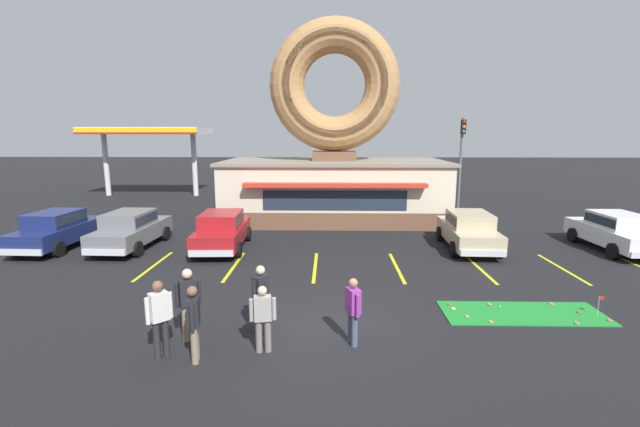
% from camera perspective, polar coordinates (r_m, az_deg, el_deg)
% --- Properties ---
extents(ground_plane, '(160.00, 160.00, 0.00)m').
position_cam_1_polar(ground_plane, '(11.21, 1.30, -14.92)').
color(ground_plane, black).
extents(donut_shop_building, '(12.30, 6.75, 10.96)m').
position_cam_1_polar(donut_shop_building, '(24.09, 1.92, 7.99)').
color(donut_shop_building, brown).
rests_on(donut_shop_building, ground).
extents(putting_mat, '(4.32, 1.57, 0.03)m').
position_cam_1_polar(putting_mat, '(13.17, 25.41, -11.92)').
color(putting_mat, '#1E842D').
rests_on(putting_mat, ground).
extents(mini_donut_near_left, '(0.13, 0.13, 0.04)m').
position_cam_1_polar(mini_donut_near_left, '(13.74, 34.17, -11.68)').
color(mini_donut_near_left, '#A5724C').
rests_on(mini_donut_near_left, putting_mat).
extents(mini_donut_near_right, '(0.13, 0.13, 0.04)m').
position_cam_1_polar(mini_donut_near_right, '(12.71, 17.36, -12.00)').
color(mini_donut_near_right, '#E5C666').
rests_on(mini_donut_near_right, putting_mat).
extents(mini_donut_mid_left, '(0.13, 0.13, 0.04)m').
position_cam_1_polar(mini_donut_mid_left, '(12.99, 16.87, -11.47)').
color(mini_donut_mid_left, brown).
rests_on(mini_donut_mid_left, putting_mat).
extents(mini_donut_mid_centre, '(0.13, 0.13, 0.04)m').
position_cam_1_polar(mini_donut_mid_centre, '(14.12, 28.47, -10.53)').
color(mini_donut_mid_centre, '#D8667F').
rests_on(mini_donut_mid_centre, putting_mat).
extents(mini_donut_mid_right, '(0.13, 0.13, 0.04)m').
position_cam_1_polar(mini_donut_mid_right, '(13.10, 31.06, -12.39)').
color(mini_donut_mid_right, '#D8667F').
rests_on(mini_donut_mid_right, putting_mat).
extents(mini_donut_far_left, '(0.13, 0.13, 0.04)m').
position_cam_1_polar(mini_donut_far_left, '(13.88, 31.25, -11.15)').
color(mini_donut_far_left, brown).
rests_on(mini_donut_far_left, putting_mat).
extents(mini_donut_far_centre, '(0.13, 0.13, 0.04)m').
position_cam_1_polar(mini_donut_far_centre, '(12.21, 21.84, -13.25)').
color(mini_donut_far_centre, '#D17F47').
rests_on(mini_donut_far_centre, putting_mat).
extents(mini_donut_far_right, '(0.13, 0.13, 0.04)m').
position_cam_1_polar(mini_donut_far_right, '(13.36, 21.68, -11.15)').
color(mini_donut_far_right, '#D8667F').
rests_on(mini_donut_far_right, putting_mat).
extents(mini_donut_extra, '(0.13, 0.13, 0.04)m').
position_cam_1_polar(mini_donut_extra, '(12.32, 19.00, -12.83)').
color(mini_donut_extra, '#D17F47').
rests_on(mini_donut_extra, putting_mat).
extents(golf_ball, '(0.04, 0.04, 0.04)m').
position_cam_1_polar(golf_ball, '(13.29, 22.89, -11.34)').
color(golf_ball, white).
rests_on(golf_ball, putting_mat).
extents(putting_flag_pin, '(0.13, 0.01, 0.55)m').
position_cam_1_polar(putting_flag_pin, '(13.80, 33.30, -9.75)').
color(putting_flag_pin, silver).
rests_on(putting_flag_pin, putting_mat).
extents(car_grey, '(2.09, 4.61, 1.60)m').
position_cam_1_polar(car_grey, '(19.90, -23.90, -1.80)').
color(car_grey, slate).
rests_on(car_grey, ground).
extents(car_champagne, '(2.15, 4.64, 1.60)m').
position_cam_1_polar(car_champagne, '(19.12, 19.19, -1.95)').
color(car_champagne, '#BCAD89').
rests_on(car_champagne, ground).
extents(car_white, '(2.02, 4.58, 1.60)m').
position_cam_1_polar(car_white, '(21.68, 34.69, -1.83)').
color(car_white, silver).
rests_on(car_white, ground).
extents(car_red, '(2.14, 4.63, 1.60)m').
position_cam_1_polar(car_red, '(18.51, -12.93, -2.02)').
color(car_red, maroon).
rests_on(car_red, ground).
extents(car_navy, '(2.10, 4.62, 1.60)m').
position_cam_1_polar(car_navy, '(21.37, -31.63, -1.67)').
color(car_navy, navy).
rests_on(car_navy, ground).
extents(pedestrian_blue_sweater_man, '(0.59, 0.30, 1.55)m').
position_cam_1_polar(pedestrian_blue_sweater_man, '(9.82, -7.62, -13.41)').
color(pedestrian_blue_sweater_man, slate).
rests_on(pedestrian_blue_sweater_man, ground).
extents(pedestrian_hooded_kid, '(0.46, 0.44, 1.76)m').
position_cam_1_polar(pedestrian_hooded_kid, '(10.07, -20.61, -12.58)').
color(pedestrian_hooded_kid, '#232328').
rests_on(pedestrian_hooded_kid, ground).
extents(pedestrian_leather_jacket_man, '(0.36, 0.56, 1.60)m').
position_cam_1_polar(pedestrian_leather_jacket_man, '(10.06, 4.42, -12.51)').
color(pedestrian_leather_jacket_man, '#474C66').
rests_on(pedestrian_leather_jacket_man, ground).
extents(pedestrian_clipboard_woman, '(0.54, 0.38, 1.77)m').
position_cam_1_polar(pedestrian_clipboard_woman, '(10.63, -17.12, -11.07)').
color(pedestrian_clipboard_woman, '#7F7056').
rests_on(pedestrian_clipboard_woman, ground).
extents(pedestrian_beanie_man, '(0.31, 0.59, 1.70)m').
position_cam_1_polar(pedestrian_beanie_man, '(9.70, -16.49, -13.47)').
color(pedestrian_beanie_man, '#7F7056').
rests_on(pedestrian_beanie_man, ground).
extents(pedestrian_crossing_woman, '(0.40, 0.52, 1.69)m').
position_cam_1_polar(pedestrian_crossing_woman, '(10.73, -7.88, -10.74)').
color(pedestrian_crossing_woman, '#7F7056').
rests_on(pedestrian_crossing_woman, ground).
extents(trash_bin, '(0.57, 0.57, 0.97)m').
position_cam_1_polar(trash_bin, '(22.54, 17.53, -0.98)').
color(trash_bin, '#1E662D').
rests_on(trash_bin, ground).
extents(traffic_light_pole, '(0.28, 0.47, 5.80)m').
position_cam_1_polar(traffic_light_pole, '(28.84, 18.33, 7.83)').
color(traffic_light_pole, '#595B60').
rests_on(traffic_light_pole, ground).
extents(gas_station_canopy, '(9.00, 4.46, 5.30)m').
position_cam_1_polar(gas_station_canopy, '(36.17, -21.97, 9.88)').
color(gas_station_canopy, silver).
rests_on(gas_station_canopy, ground).
extents(parking_stripe_far_left, '(0.12, 3.60, 0.01)m').
position_cam_1_polar(parking_stripe_far_left, '(17.15, -21.25, -6.48)').
color(parking_stripe_far_left, yellow).
rests_on(parking_stripe_far_left, ground).
extents(parking_stripe_left, '(0.12, 3.60, 0.01)m').
position_cam_1_polar(parking_stripe_left, '(16.25, -11.36, -6.89)').
color(parking_stripe_left, yellow).
rests_on(parking_stripe_left, ground).
extents(parking_stripe_mid_left, '(0.12, 3.60, 0.01)m').
position_cam_1_polar(parking_stripe_mid_left, '(15.88, -0.65, -7.10)').
color(parking_stripe_mid_left, yellow).
rests_on(parking_stripe_mid_left, ground).
extents(parking_stripe_centre, '(0.12, 3.60, 0.01)m').
position_cam_1_polar(parking_stripe_centre, '(16.06, 10.19, -7.06)').
color(parking_stripe_centre, yellow).
rests_on(parking_stripe_centre, ground).
extents(parking_stripe_mid_right, '(0.12, 3.60, 0.01)m').
position_cam_1_polar(parking_stripe_mid_right, '(16.79, 20.43, -6.80)').
color(parking_stripe_mid_right, yellow).
rests_on(parking_stripe_mid_right, ground).
extents(parking_stripe_right, '(0.12, 3.60, 0.01)m').
position_cam_1_polar(parking_stripe_right, '(17.99, 29.55, -6.38)').
color(parking_stripe_right, yellow).
rests_on(parking_stripe_right, ground).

